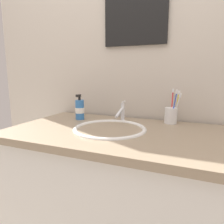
{
  "coord_description": "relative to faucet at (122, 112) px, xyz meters",
  "views": [
    {
      "loc": [
        0.4,
        -1.01,
        1.18
      ],
      "look_at": [
        -0.03,
        0.03,
        0.97
      ],
      "focal_mm": 33.12,
      "sensor_mm": 36.0,
      "label": 1
    }
  ],
  "objects": [
    {
      "name": "sink_basin",
      "position": [
        -0.0,
        -0.19,
        -0.09
      ],
      "size": [
        0.4,
        0.4,
        0.09
      ],
      "color": "white",
      "rests_on": "vanity_counter"
    },
    {
      "name": "vanity_counter",
      "position": [
        0.03,
        -0.19,
        -0.5
      ],
      "size": [
        1.15,
        0.68,
        0.88
      ],
      "color": "silver",
      "rests_on": "ground"
    },
    {
      "name": "toothbrush_blue",
      "position": [
        0.31,
        0.06,
        0.06
      ],
      "size": [
        0.04,
        0.04,
        0.2
      ],
      "color": "blue",
      "rests_on": "toothbrush_cup"
    },
    {
      "name": "faucet",
      "position": [
        0.0,
        0.0,
        0.0
      ],
      "size": [
        0.02,
        0.16,
        0.13
      ],
      "color": "silver",
      "rests_on": "sink_basin"
    },
    {
      "name": "soap_dispenser",
      "position": [
        -0.28,
        -0.03,
        0.0
      ],
      "size": [
        0.06,
        0.06,
        0.17
      ],
      "color": "#3372BF",
      "rests_on": "vanity_counter"
    },
    {
      "name": "tiled_wall_back",
      "position": [
        0.03,
        0.19,
        0.26
      ],
      "size": [
        2.35,
        0.04,
        2.4
      ],
      "primitive_type": "cube",
      "color": "beige",
      "rests_on": "ground"
    },
    {
      "name": "toothbrush_red",
      "position": [
        0.29,
        0.12,
        0.06
      ],
      "size": [
        0.01,
        0.06,
        0.2
      ],
      "color": "red",
      "rests_on": "toothbrush_cup"
    },
    {
      "name": "toothbrush_white",
      "position": [
        0.32,
        0.07,
        0.05
      ],
      "size": [
        0.05,
        0.03,
        0.18
      ],
      "color": "white",
      "rests_on": "toothbrush_cup"
    },
    {
      "name": "toothbrush_cup",
      "position": [
        0.29,
        0.08,
        -0.02
      ],
      "size": [
        0.08,
        0.08,
        0.1
      ],
      "primitive_type": "cylinder",
      "color": "white",
      "rests_on": "vanity_counter"
    },
    {
      "name": "toothbrush_yellow",
      "position": [
        0.32,
        0.09,
        0.05
      ],
      "size": [
        0.03,
        0.02,
        0.2
      ],
      "color": "yellow",
      "rests_on": "toothbrush_cup"
    }
  ]
}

